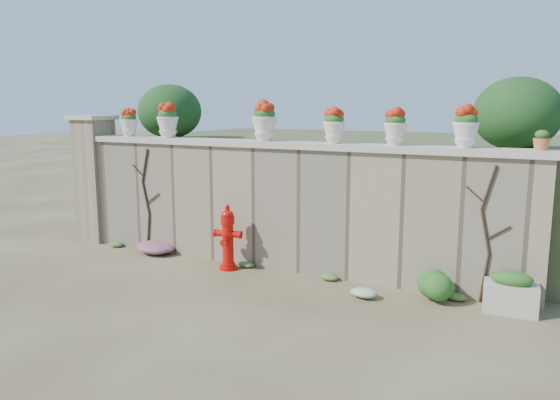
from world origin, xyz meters
The scene contains 21 objects.
ground centered at (0.00, 0.00, 0.00)m, with size 80.00×80.00×0.00m, color brown.
stone_wall centered at (0.00, 1.80, 1.00)m, with size 8.00×0.40×2.00m, color #8C7C5D.
wall_cap centered at (0.00, 1.80, 2.05)m, with size 8.10×0.52×0.10m, color #BFB7A1.
gate_pillar centered at (-4.15, 1.80, 1.26)m, with size 0.72×0.72×2.48m.
raised_fill centered at (0.00, 5.00, 1.00)m, with size 9.00×6.00×2.00m, color #384C23.
back_shrub_left centered at (-3.20, 3.00, 2.55)m, with size 1.30×1.30×1.10m, color #143814.
back_shrub_right centered at (3.40, 3.00, 2.55)m, with size 1.30×1.30×1.10m, color #143814.
vine_left centered at (-2.67, 1.58, 0.99)m, with size 0.60×0.04×1.91m.
vine_right centered at (3.23, 1.58, 0.99)m, with size 0.60×0.04×1.91m.
fire_hydrant centered at (-0.71, 1.28, 0.54)m, with size 0.47×0.33×1.08m.
planter_box centered at (3.60, 1.37, 0.26)m, with size 0.70×0.45×0.56m.
green_shrub centered at (2.61, 1.28, 0.27)m, with size 0.57×0.51×0.54m, color #1E5119.
magenta_clump centered at (-2.33, 1.45, 0.13)m, with size 0.98×0.65×0.26m, color #B9258D.
white_flowers centered at (1.71, 0.99, 0.09)m, with size 0.50×0.40×0.18m, color white.
urn_pot_0 centered at (-3.21, 1.80, 2.35)m, with size 0.33×0.33×0.51m.
urn_pot_1 centered at (-2.29, 1.80, 2.40)m, with size 0.39×0.39×0.61m.
urn_pot_2 centered at (-0.31, 1.80, 2.42)m, with size 0.41×0.41×0.64m.
urn_pot_3 centered at (0.92, 1.80, 2.36)m, with size 0.34×0.34×0.53m.
urn_pot_4 centered at (1.87, 1.80, 2.36)m, with size 0.34×0.34×0.53m.
urn_pot_5 centered at (2.85, 1.80, 2.38)m, with size 0.36×0.36×0.56m.
terracotta_pot centered at (3.80, 1.80, 2.22)m, with size 0.21×0.21×0.25m.
Camera 1 is at (4.05, -6.05, 2.68)m, focal length 35.00 mm.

